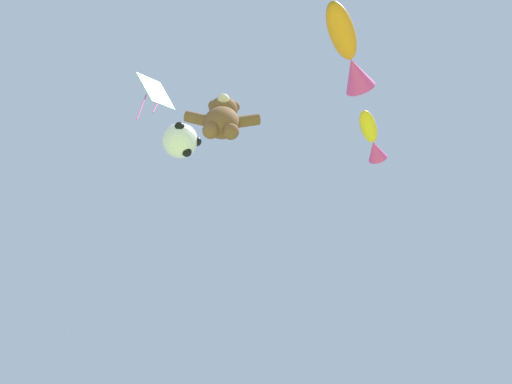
{
  "coord_description": "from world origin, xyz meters",
  "views": [
    {
      "loc": [
        -0.02,
        0.22,
        1.15
      ],
      "look_at": [
        0.27,
        6.51,
        11.98
      ],
      "focal_mm": 40.0,
      "sensor_mm": 36.0,
      "label": 1
    }
  ],
  "objects_px": {
    "fish_kite_goldfin": "(372,139)",
    "diamond_kite": "(155,93)",
    "teddy_bear_kite": "(222,118)",
    "fish_kite_tangerine": "(349,53)",
    "soccer_ball_kite": "(181,141)"
  },
  "relations": [
    {
      "from": "soccer_ball_kite",
      "to": "fish_kite_tangerine",
      "type": "bearing_deg",
      "value": -20.38
    },
    {
      "from": "teddy_bear_kite",
      "to": "fish_kite_goldfin",
      "type": "relative_size",
      "value": 1.25
    },
    {
      "from": "fish_kite_tangerine",
      "to": "diamond_kite",
      "type": "bearing_deg",
      "value": 159.3
    },
    {
      "from": "fish_kite_tangerine",
      "to": "diamond_kite",
      "type": "distance_m",
      "value": 5.4
    },
    {
      "from": "soccer_ball_kite",
      "to": "fish_kite_goldfin",
      "type": "height_order",
      "value": "fish_kite_goldfin"
    },
    {
      "from": "teddy_bear_kite",
      "to": "fish_kite_tangerine",
      "type": "distance_m",
      "value": 3.31
    },
    {
      "from": "fish_kite_goldfin",
      "to": "diamond_kite",
      "type": "height_order",
      "value": "diamond_kite"
    },
    {
      "from": "soccer_ball_kite",
      "to": "fish_kite_tangerine",
      "type": "distance_m",
      "value": 4.5
    },
    {
      "from": "fish_kite_tangerine",
      "to": "diamond_kite",
      "type": "relative_size",
      "value": 0.87
    },
    {
      "from": "fish_kite_goldfin",
      "to": "fish_kite_tangerine",
      "type": "relative_size",
      "value": 0.65
    },
    {
      "from": "teddy_bear_kite",
      "to": "fish_kite_tangerine",
      "type": "height_order",
      "value": "teddy_bear_kite"
    },
    {
      "from": "soccer_ball_kite",
      "to": "diamond_kite",
      "type": "height_order",
      "value": "diamond_kite"
    },
    {
      "from": "diamond_kite",
      "to": "soccer_ball_kite",
      "type": "bearing_deg",
      "value": -21.69
    },
    {
      "from": "soccer_ball_kite",
      "to": "teddy_bear_kite",
      "type": "bearing_deg",
      "value": 14.8
    },
    {
      "from": "teddy_bear_kite",
      "to": "fish_kite_goldfin",
      "type": "xyz_separation_m",
      "value": [
        3.77,
        0.65,
        0.64
      ]
    }
  ]
}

